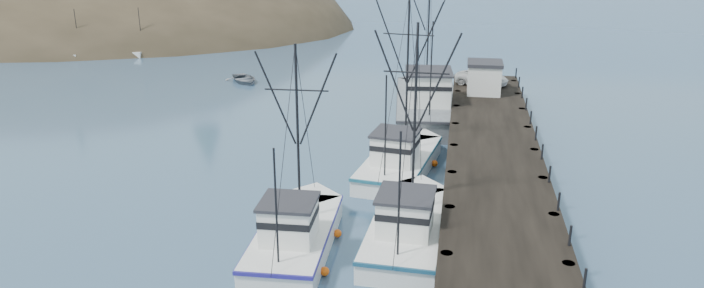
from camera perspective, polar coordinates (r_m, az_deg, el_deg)
name	(u,v)px	position (r m, az deg, el deg)	size (l,w,h in m)	color
ground	(199,280)	(30.91, -13.77, -11.95)	(400.00, 400.00, 0.00)	#2E4A67
pier	(493,151)	(42.49, 12.73, -0.65)	(6.00, 44.00, 2.00)	black
moored_sailboats	(110,45)	(94.92, -21.12, 8.41)	(22.80, 20.61, 6.35)	white
trawler_near	(409,225)	(33.47, 5.20, -7.34)	(4.21, 11.52, 11.63)	white
trawler_mid	(296,233)	(32.65, -5.07, -8.04)	(4.01, 10.78, 10.75)	white
trawler_far	(401,159)	(42.63, 4.48, -1.41)	(5.28, 11.97, 12.08)	white
work_vessel	(426,102)	(55.50, 6.77, 3.79)	(6.59, 17.56, 14.36)	slate
pier_shed	(484,77)	(56.04, 11.93, 5.96)	(3.00, 3.20, 2.80)	silver
pickup_truck	(482,77)	(59.33, 11.71, 5.94)	(2.21, 4.80, 1.33)	silver
motorboat	(244,82)	(69.01, -9.79, 5.58)	(3.39, 4.75, 0.98)	slate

